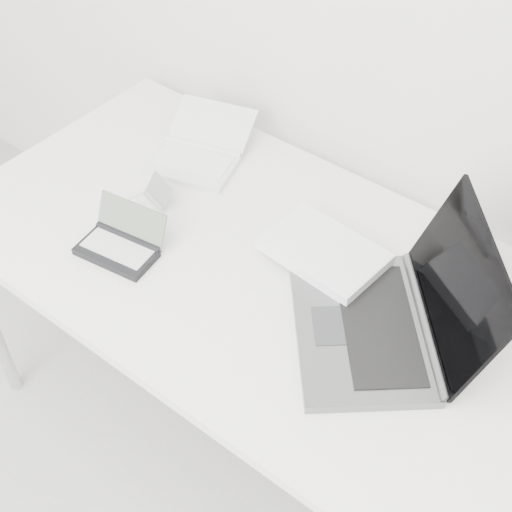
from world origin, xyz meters
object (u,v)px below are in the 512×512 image
Objects in this scene: desk at (277,285)px; palmtop_charcoal at (121,244)px; netbook_open_white at (198,153)px; laptop_large at (370,297)px.

palmtop_charcoal reaches higher than desk.
netbook_open_white is 1.64× the size of palmtop_charcoal.
laptop_large is at bearing 11.38° from palmtop_charcoal.
laptop_large reaches higher than netbook_open_white.
palmtop_charcoal reaches higher than netbook_open_white.
netbook_open_white reaches higher than desk.
laptop_large is 0.58m from palmtop_charcoal.
netbook_open_white is at bearing 94.97° from palmtop_charcoal.
laptop_large is at bearing -31.89° from netbook_open_white.
laptop_large reaches higher than palmtop_charcoal.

